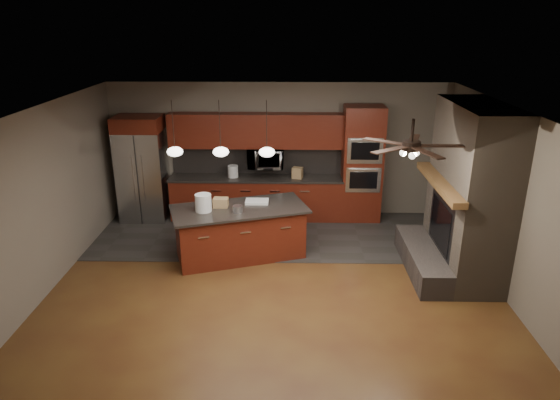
{
  "coord_description": "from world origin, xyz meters",
  "views": [
    {
      "loc": [
        0.22,
        -7.15,
        4.02
      ],
      "look_at": [
        0.07,
        0.6,
        1.17
      ],
      "focal_mm": 32.0,
      "sensor_mm": 36.0,
      "label": 1
    }
  ],
  "objects_px": {
    "refrigerator": "(142,169)",
    "kitchen_island": "(240,232)",
    "paint_tray": "(257,201)",
    "counter_box": "(298,173)",
    "counter_bucket": "(233,171)",
    "cardboard_box": "(221,203)",
    "paint_can": "(238,209)",
    "oven_tower": "(362,164)",
    "microwave": "(266,158)",
    "white_bucket": "(203,203)"
  },
  "relations": [
    {
      "from": "kitchen_island",
      "to": "paint_can",
      "type": "bearing_deg",
      "value": -109.36
    },
    {
      "from": "oven_tower",
      "to": "microwave",
      "type": "relative_size",
      "value": 3.25
    },
    {
      "from": "white_bucket",
      "to": "kitchen_island",
      "type": "bearing_deg",
      "value": 15.57
    },
    {
      "from": "microwave",
      "to": "refrigerator",
      "type": "xyz_separation_m",
      "value": [
        -2.54,
        -0.13,
        -0.21
      ]
    },
    {
      "from": "paint_tray",
      "to": "counter_box",
      "type": "bearing_deg",
      "value": 63.92
    },
    {
      "from": "microwave",
      "to": "white_bucket",
      "type": "relative_size",
      "value": 2.45
    },
    {
      "from": "paint_can",
      "to": "paint_tray",
      "type": "height_order",
      "value": "paint_can"
    },
    {
      "from": "refrigerator",
      "to": "paint_tray",
      "type": "relative_size",
      "value": 5.33
    },
    {
      "from": "paint_can",
      "to": "cardboard_box",
      "type": "height_order",
      "value": "cardboard_box"
    },
    {
      "from": "refrigerator",
      "to": "kitchen_island",
      "type": "bearing_deg",
      "value": -38.91
    },
    {
      "from": "oven_tower",
      "to": "counter_box",
      "type": "xyz_separation_m",
      "value": [
        -1.32,
        -0.04,
        -0.18
      ]
    },
    {
      "from": "kitchen_island",
      "to": "counter_bucket",
      "type": "xyz_separation_m",
      "value": [
        -0.3,
        1.83,
        0.56
      ]
    },
    {
      "from": "counter_bucket",
      "to": "refrigerator",
      "type": "bearing_deg",
      "value": -177.5
    },
    {
      "from": "kitchen_island",
      "to": "cardboard_box",
      "type": "distance_m",
      "value": 0.63
    },
    {
      "from": "kitchen_island",
      "to": "counter_bucket",
      "type": "bearing_deg",
      "value": 81.48
    },
    {
      "from": "oven_tower",
      "to": "microwave",
      "type": "height_order",
      "value": "oven_tower"
    },
    {
      "from": "kitchen_island",
      "to": "oven_tower",
      "type": "bearing_deg",
      "value": 19.85
    },
    {
      "from": "paint_tray",
      "to": "white_bucket",
      "type": "bearing_deg",
      "value": -153.93
    },
    {
      "from": "oven_tower",
      "to": "counter_bucket",
      "type": "distance_m",
      "value": 2.66
    },
    {
      "from": "microwave",
      "to": "counter_box",
      "type": "bearing_deg",
      "value": -8.64
    },
    {
      "from": "counter_bucket",
      "to": "oven_tower",
      "type": "bearing_deg",
      "value": -0.16
    },
    {
      "from": "kitchen_island",
      "to": "paint_tray",
      "type": "bearing_deg",
      "value": 24.48
    },
    {
      "from": "refrigerator",
      "to": "counter_box",
      "type": "bearing_deg",
      "value": 0.56
    },
    {
      "from": "counter_bucket",
      "to": "cardboard_box",
      "type": "bearing_deg",
      "value": -90.57
    },
    {
      "from": "white_bucket",
      "to": "cardboard_box",
      "type": "height_order",
      "value": "white_bucket"
    },
    {
      "from": "counter_box",
      "to": "kitchen_island",
      "type": "bearing_deg",
      "value": -103.4
    },
    {
      "from": "oven_tower",
      "to": "paint_can",
      "type": "relative_size",
      "value": 14.15
    },
    {
      "from": "microwave",
      "to": "counter_box",
      "type": "relative_size",
      "value": 3.22
    },
    {
      "from": "kitchen_island",
      "to": "paint_can",
      "type": "distance_m",
      "value": 0.55
    },
    {
      "from": "kitchen_island",
      "to": "paint_tray",
      "type": "xyz_separation_m",
      "value": [
        0.29,
        0.27,
        0.48
      ]
    },
    {
      "from": "refrigerator",
      "to": "kitchen_island",
      "type": "relative_size",
      "value": 0.86
    },
    {
      "from": "refrigerator",
      "to": "cardboard_box",
      "type": "distance_m",
      "value": 2.51
    },
    {
      "from": "refrigerator",
      "to": "paint_tray",
      "type": "xyz_separation_m",
      "value": [
        2.45,
        -1.48,
        -0.15
      ]
    },
    {
      "from": "microwave",
      "to": "refrigerator",
      "type": "bearing_deg",
      "value": -177.04
    },
    {
      "from": "paint_can",
      "to": "counter_bucket",
      "type": "relative_size",
      "value": 0.69
    },
    {
      "from": "microwave",
      "to": "white_bucket",
      "type": "bearing_deg",
      "value": -115.19
    },
    {
      "from": "paint_tray",
      "to": "counter_bucket",
      "type": "bearing_deg",
      "value": 110.84
    },
    {
      "from": "microwave",
      "to": "counter_bucket",
      "type": "xyz_separation_m",
      "value": [
        -0.68,
        -0.05,
        -0.28
      ]
    },
    {
      "from": "oven_tower",
      "to": "kitchen_island",
      "type": "height_order",
      "value": "oven_tower"
    },
    {
      "from": "kitchen_island",
      "to": "cardboard_box",
      "type": "xyz_separation_m",
      "value": [
        -0.32,
        0.04,
        0.54
      ]
    },
    {
      "from": "kitchen_island",
      "to": "paint_tray",
      "type": "relative_size",
      "value": 6.18
    },
    {
      "from": "oven_tower",
      "to": "white_bucket",
      "type": "relative_size",
      "value": 7.98
    },
    {
      "from": "kitchen_island",
      "to": "cardboard_box",
      "type": "bearing_deg",
      "value": 155.1
    },
    {
      "from": "paint_can",
      "to": "counter_box",
      "type": "distance_m",
      "value": 2.24
    },
    {
      "from": "white_bucket",
      "to": "paint_can",
      "type": "xyz_separation_m",
      "value": [
        0.58,
        -0.04,
        -0.09
      ]
    },
    {
      "from": "white_bucket",
      "to": "microwave",
      "type": "bearing_deg",
      "value": 64.81
    },
    {
      "from": "kitchen_island",
      "to": "counter_box",
      "type": "xyz_separation_m",
      "value": [
        1.03,
        1.78,
        0.55
      ]
    },
    {
      "from": "oven_tower",
      "to": "cardboard_box",
      "type": "relative_size",
      "value": 9.43
    },
    {
      "from": "counter_bucket",
      "to": "counter_box",
      "type": "bearing_deg",
      "value": -2.15
    },
    {
      "from": "oven_tower",
      "to": "counter_bucket",
      "type": "bearing_deg",
      "value": 179.84
    }
  ]
}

